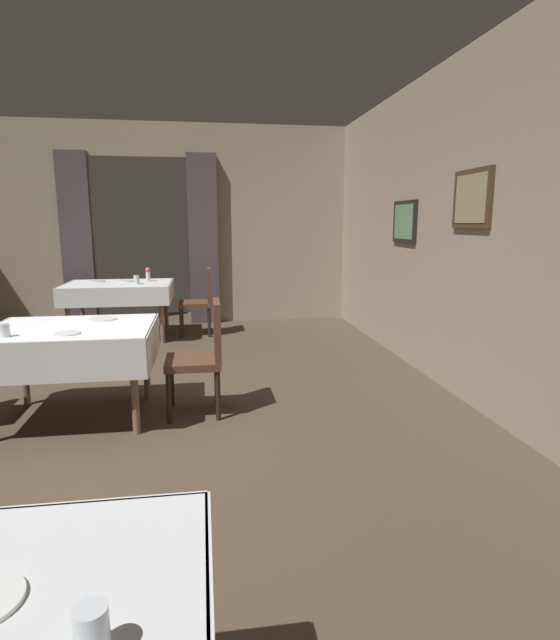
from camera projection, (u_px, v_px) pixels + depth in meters
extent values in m
plane|color=#4C3D2D|center=(88.00, 429.00, 3.83)|extent=(10.08, 10.08, 0.00)
cube|color=gray|center=(492.00, 228.00, 4.02)|extent=(0.12, 8.40, 3.00)
cube|color=#47331E|center=(472.00, 199.00, 4.16)|extent=(0.03, 0.58, 0.48)
cube|color=#998C66|center=(470.00, 199.00, 4.16)|extent=(0.01, 0.48, 0.40)
cube|color=black|center=(405.00, 222.00, 5.55)|extent=(0.03, 0.60, 0.46)
cube|color=#668C66|center=(403.00, 222.00, 5.55)|extent=(0.01, 0.50, 0.37)
cube|color=gray|center=(4.00, 226.00, 7.33)|extent=(2.50, 0.12, 3.00)
cube|color=gray|center=(269.00, 225.00, 7.91)|extent=(2.50, 0.12, 3.00)
cube|color=gray|center=(137.00, 139.00, 7.38)|extent=(1.40, 0.12, 0.50)
cube|color=#4C4247|center=(77.00, 241.00, 7.39)|extent=(0.44, 0.14, 2.56)
cube|color=#4C4247|center=(203.00, 240.00, 7.67)|extent=(0.44, 0.14, 2.56)
cylinder|color=#7A604C|center=(174.00, 638.00, 1.47)|extent=(0.06, 0.06, 0.71)
cylinder|color=#7A604C|center=(135.00, 388.00, 3.68)|extent=(0.06, 0.06, 0.71)
cylinder|color=#7A604C|center=(24.00, 365.00, 4.28)|extent=(0.06, 0.06, 0.71)
cylinder|color=#7A604C|center=(146.00, 360.00, 4.43)|extent=(0.06, 0.06, 0.71)
cube|color=#7A604C|center=(71.00, 330.00, 3.91)|extent=(1.17, 0.93, 0.03)
cube|color=white|center=(71.00, 327.00, 3.90)|extent=(1.23, 0.99, 0.01)
cube|color=white|center=(54.00, 363.00, 3.45)|extent=(1.23, 0.02, 0.30)
cube|color=white|center=(87.00, 332.00, 4.41)|extent=(1.23, 0.02, 0.30)
cube|color=white|center=(153.00, 343.00, 4.02)|extent=(0.02, 0.99, 0.30)
cylinder|color=#7A604C|center=(68.00, 319.00, 6.32)|extent=(0.06, 0.06, 0.71)
cylinder|color=#7A604C|center=(162.00, 316.00, 6.49)|extent=(0.06, 0.06, 0.71)
cylinder|color=#7A604C|center=(82.00, 308.00, 7.08)|extent=(0.06, 0.06, 0.71)
cylinder|color=#7A604C|center=(166.00, 306.00, 7.25)|extent=(0.06, 0.06, 0.71)
cube|color=#7A604C|center=(119.00, 285.00, 6.71)|extent=(1.31, 0.95, 0.03)
cube|color=white|center=(119.00, 283.00, 6.71)|extent=(1.37, 1.01, 0.01)
cube|color=white|center=(113.00, 297.00, 6.24)|extent=(1.37, 0.02, 0.24)
cube|color=white|center=(125.00, 287.00, 7.22)|extent=(1.37, 0.02, 0.24)
cube|color=white|center=(65.00, 293.00, 6.63)|extent=(0.02, 1.01, 0.24)
cube|color=white|center=(171.00, 291.00, 6.83)|extent=(0.02, 1.01, 0.24)
cylinder|color=black|center=(169.00, 397.00, 3.91)|extent=(0.04, 0.04, 0.42)
cylinder|color=black|center=(172.00, 382.00, 4.28)|extent=(0.04, 0.04, 0.42)
cylinder|color=black|center=(218.00, 395.00, 3.96)|extent=(0.04, 0.04, 0.42)
cylinder|color=black|center=(217.00, 380.00, 4.33)|extent=(0.04, 0.04, 0.42)
cube|color=#513323|center=(193.00, 362.00, 4.08)|extent=(0.44, 0.44, 0.06)
cube|color=#513323|center=(217.00, 330.00, 4.06)|extent=(0.05, 0.42, 0.48)
cylinder|color=black|center=(181.00, 323.00, 6.81)|extent=(0.04, 0.04, 0.42)
cylinder|color=black|center=(182.00, 318.00, 7.18)|extent=(0.04, 0.04, 0.42)
cylinder|color=black|center=(209.00, 322.00, 6.86)|extent=(0.04, 0.04, 0.42)
cylinder|color=black|center=(209.00, 317.00, 7.23)|extent=(0.04, 0.04, 0.42)
cube|color=#513323|center=(195.00, 304.00, 6.98)|extent=(0.44, 0.44, 0.06)
cube|color=#513323|center=(209.00, 285.00, 6.96)|extent=(0.05, 0.42, 0.48)
cylinder|color=silver|center=(92.00, 632.00, 0.93)|extent=(0.07, 0.07, 0.10)
cylinder|color=silver|center=(5.00, 331.00, 3.54)|extent=(0.07, 0.07, 0.09)
cylinder|color=white|center=(67.00, 333.00, 3.64)|extent=(0.18, 0.18, 0.01)
cylinder|color=white|center=(103.00, 319.00, 4.19)|extent=(0.23, 0.23, 0.01)
cylinder|color=silver|center=(148.00, 277.00, 6.91)|extent=(0.06, 0.06, 0.12)
sphere|color=#D84C8C|center=(148.00, 270.00, 6.89)|extent=(0.07, 0.07, 0.07)
cylinder|color=silver|center=(137.00, 280.00, 6.58)|extent=(0.07, 0.07, 0.12)
cylinder|color=white|center=(126.00, 281.00, 6.86)|extent=(0.20, 0.20, 0.01)
cylinder|color=white|center=(98.00, 281.00, 6.88)|extent=(0.19, 0.19, 0.01)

